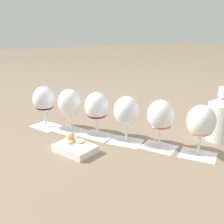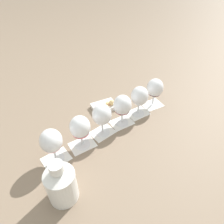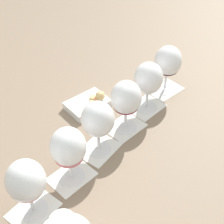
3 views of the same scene
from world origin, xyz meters
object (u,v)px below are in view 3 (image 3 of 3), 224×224
wine_glass_2 (98,121)px  wine_glass_1 (68,148)px  wine_glass_3 (126,100)px  wine_glass_4 (148,80)px  snack_dish (89,103)px  wine_glass_0 (26,183)px  wine_glass_5 (168,63)px

wine_glass_2 → wine_glass_1: bearing=-139.6°
wine_glass_3 → wine_glass_4: same height
wine_glass_1 → wine_glass_2: size_ratio=1.00×
snack_dish → wine_glass_0: bearing=-121.0°
wine_glass_0 → wine_glass_5: size_ratio=1.00×
wine_glass_2 → wine_glass_3: same height
wine_glass_5 → snack_dish: 0.30m
wine_glass_1 → wine_glass_3: same height
wine_glass_4 → snack_dish: bearing=165.0°
wine_glass_2 → wine_glass_3: bearing=35.2°
wine_glass_1 → wine_glass_4: bearing=38.0°
wine_glass_1 → wine_glass_2: (0.10, 0.08, -0.00)m
wine_glass_1 → wine_glass_5: (0.39, 0.31, -0.00)m
wine_glass_2 → wine_glass_3: (0.10, 0.07, 0.00)m
wine_glass_4 → snack_dish: wine_glass_4 is taller
wine_glass_2 → snack_dish: size_ratio=1.05×
snack_dish → wine_glass_2: bearing=-93.1°
wine_glass_1 → wine_glass_4: size_ratio=1.00×
wine_glass_0 → wine_glass_4: size_ratio=1.00×
wine_glass_3 → wine_glass_4: 0.12m
wine_glass_3 → wine_glass_5: (0.19, 0.16, -0.00)m
wine_glass_1 → wine_glass_5: 0.50m
wine_glass_4 → snack_dish: size_ratio=1.05×
wine_glass_1 → wine_glass_3: size_ratio=1.00×
wine_glass_0 → wine_glass_1: bearing=36.0°
wine_glass_0 → wine_glass_1: (0.11, 0.08, 0.00)m
wine_glass_0 → wine_glass_3: 0.39m
wine_glass_1 → snack_dish: (0.11, 0.28, -0.10)m
wine_glass_0 → wine_glass_4: (0.41, 0.31, -0.00)m
wine_glass_3 → snack_dish: 0.19m
wine_glass_2 → wine_glass_5: 0.37m
wine_glass_2 → snack_dish: (0.01, 0.20, -0.10)m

